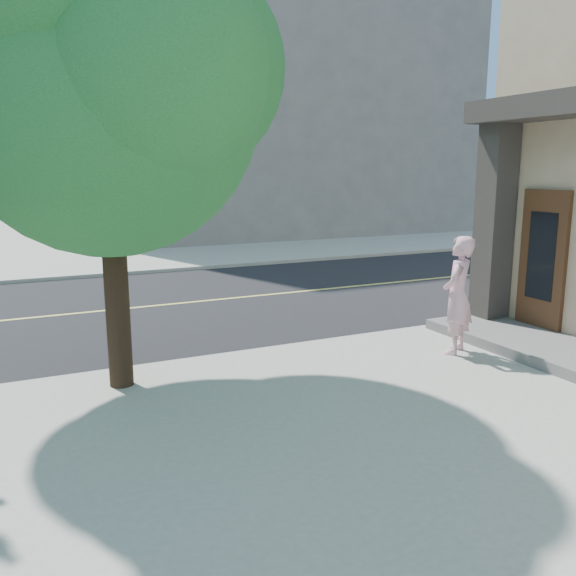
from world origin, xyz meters
TOP-DOWN VIEW (x-y plane):
  - sidewalk_ne at (13.50, 21.50)m, footprint 29.00×25.00m
  - filler_ne at (14.00, 22.00)m, footprint 18.00×16.00m
  - man_on_phone at (7.85, -1.66)m, footprint 0.86×0.80m
  - street_tree at (2.58, -0.79)m, footprint 5.16×4.69m

SIDE VIEW (x-z plane):
  - sidewalk_ne at x=13.50m, z-range 0.00..0.12m
  - man_on_phone at x=7.85m, z-range 0.12..2.10m
  - street_tree at x=2.58m, z-range 1.12..7.97m
  - filler_ne at x=14.00m, z-range 0.12..14.12m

